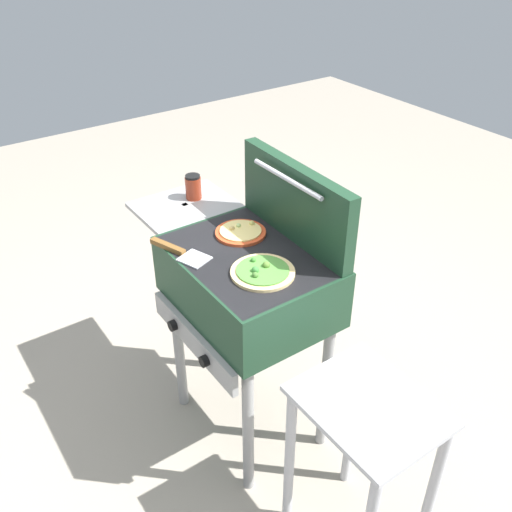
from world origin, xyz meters
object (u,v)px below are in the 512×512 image
Objects in this scene: pizza_cheese at (241,232)px; spatula at (179,251)px; prep_table at (363,445)px; pizza_veggie at (262,272)px; sauce_jar at (193,187)px; grill at (245,285)px.

pizza_cheese is 0.75× the size of spatula.
spatula is 0.93m from prep_table.
pizza_cheese is 0.28× the size of prep_table.
sauce_jar is at bearing 171.97° from pizza_veggie.
grill is 4.21× the size of pizza_veggie.
grill is at bearing 170.38° from pizza_veggie.
pizza_veggie is 0.86× the size of spatula.
sauce_jar reaches higher than pizza_cheese.
spatula is at bearing -37.07° from sauce_jar.
spatula is (-0.29, -0.18, -0.00)m from pizza_veggie.
pizza_veggie is at bearing -18.10° from pizza_cheese.
pizza_cheese is 0.37m from sauce_jar.
prep_table is (0.53, 0.03, -0.40)m from pizza_veggie.
prep_table is at bearing 3.13° from pizza_veggie.
sauce_jar is at bearing 172.43° from grill.
grill is at bearing -7.57° from sauce_jar.
prep_table is at bearing -4.24° from pizza_cheese.
pizza_veggie is at bearing -176.87° from prep_table.
spatula reaches higher than grill.
grill is 0.72m from prep_table.
sauce_jar is 0.15× the size of prep_table.
sauce_jar reaches higher than spatula.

